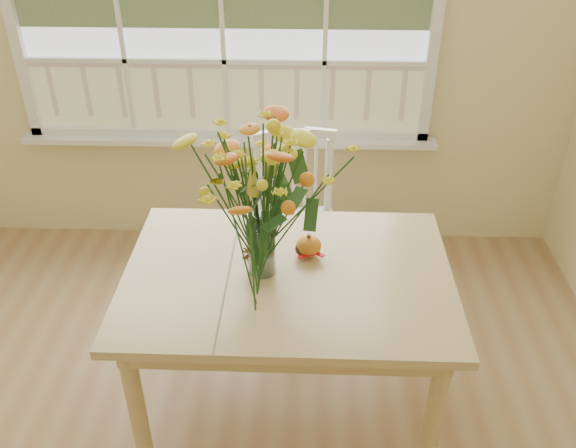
{
  "coord_description": "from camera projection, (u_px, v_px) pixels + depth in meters",
  "views": [
    {
      "loc": [
        0.46,
        -1.06,
        2.22
      ],
      "look_at": [
        0.39,
        0.92,
        0.93
      ],
      "focal_mm": 38.0,
      "sensor_mm": 36.0,
      "label": 1
    }
  ],
  "objects": [
    {
      "name": "turkey_figurine",
      "position": [
        258.0,
        260.0,
        2.46
      ],
      "size": [
        0.11,
        0.09,
        0.11
      ],
      "rotation": [
        0.0,
        0.0,
        0.39
      ],
      "color": "#CCB78C",
      "rests_on": "dining_table"
    },
    {
      "name": "wall_back",
      "position": [
        223.0,
        23.0,
        3.26
      ],
      "size": [
        4.0,
        0.02,
        2.7
      ],
      "primitive_type": "cube",
      "color": "beige",
      "rests_on": "floor"
    },
    {
      "name": "pumpkin",
      "position": [
        309.0,
        247.0,
        2.55
      ],
      "size": [
        0.11,
        0.11,
        0.08
      ],
      "primitive_type": "ellipsoid",
      "color": "#C96017",
      "rests_on": "dining_table"
    },
    {
      "name": "flower_vase",
      "position": [
        260.0,
        191.0,
        2.27
      ],
      "size": [
        0.53,
        0.53,
        0.62
      ],
      "color": "white",
      "rests_on": "dining_table"
    },
    {
      "name": "dark_gourd",
      "position": [
        304.0,
        249.0,
        2.54
      ],
      "size": [
        0.13,
        0.08,
        0.07
      ],
      "color": "#38160F",
      "rests_on": "dining_table"
    },
    {
      "name": "windsor_chair",
      "position": [
        296.0,
        212.0,
        3.22
      ],
      "size": [
        0.48,
        0.47,
        0.93
      ],
      "rotation": [
        0.0,
        0.0,
        0.14
      ],
      "color": "white",
      "rests_on": "floor"
    },
    {
      "name": "dining_table",
      "position": [
        288.0,
        290.0,
        2.52
      ],
      "size": [
        1.33,
        0.96,
        0.71
      ],
      "rotation": [
        0.0,
        0.0,
        -0.0
      ],
      "color": "tan",
      "rests_on": "floor"
    }
  ]
}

